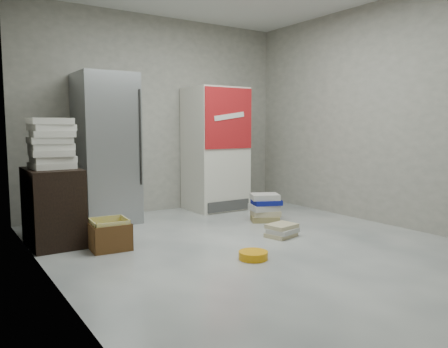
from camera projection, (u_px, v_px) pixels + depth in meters
ground at (265, 249)px, 4.40m from camera, size 5.00×5.00×0.00m
room_shell at (267, 68)px, 4.21m from camera, size 4.04×5.04×2.82m
steel_fridge at (106, 149)px, 5.57m from camera, size 0.70×0.72×1.90m
coke_cooler at (215, 149)px, 6.48m from camera, size 0.80×0.73×1.80m
wood_shelf at (53, 206)px, 4.57m from camera, size 0.50×0.80×0.80m
supply_box_stack at (51, 143)px, 4.51m from camera, size 0.44×0.44×0.52m
phonebook_stack_main at (265, 208)px, 5.70m from camera, size 0.46×0.43×0.36m
phonebook_stack_side at (282, 230)px, 4.90m from camera, size 0.38×0.33×0.14m
cardboard_box at (109, 237)px, 4.41m from camera, size 0.41×0.41×0.31m
bucket_lid at (253, 255)px, 4.07m from camera, size 0.32×0.32×0.07m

